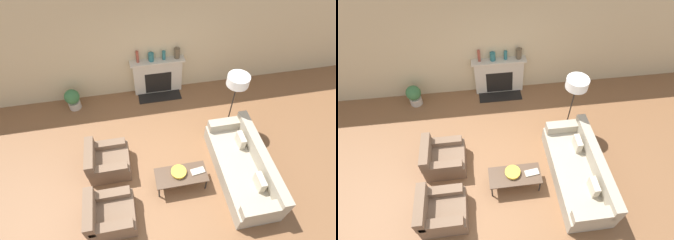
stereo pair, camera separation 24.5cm
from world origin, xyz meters
TOP-DOWN VIEW (x-y plane):
  - ground_plane at (0.00, 0.00)m, footprint 18.00×18.00m
  - wall_back at (0.00, 3.02)m, footprint 18.00×0.06m
  - fireplace at (0.16, 2.87)m, footprint 1.45×0.59m
  - couch at (1.53, -0.15)m, footprint 0.94×2.30m
  - armchair_near at (-1.35, -0.65)m, footprint 0.88×0.81m
  - armchair_far at (-1.35, 0.54)m, footprint 0.88×0.81m
  - coffee_table at (0.16, -0.14)m, footprint 1.08×0.49m
  - bowl at (0.11, -0.09)m, footprint 0.32×0.32m
  - book at (0.51, -0.13)m, footprint 0.30×0.18m
  - floor_lamp at (1.66, 1.22)m, footprint 0.48×0.48m
  - mantel_vase_left at (-0.34, 2.89)m, footprint 0.07×0.07m
  - mantel_vase_center_left at (0.01, 2.89)m, footprint 0.15×0.15m
  - mantel_vase_center_right at (0.34, 2.89)m, footprint 0.09×0.09m
  - mantel_vase_right at (0.69, 2.89)m, footprint 0.15×0.15m
  - potted_plant at (-2.17, 2.63)m, footprint 0.39×0.39m

SIDE VIEW (x-z plane):
  - ground_plane at x=0.00m, z-range 0.00..0.00m
  - armchair_near at x=-1.35m, z-range -0.09..0.64m
  - armchair_far at x=-1.35m, z-range -0.09..0.64m
  - couch at x=1.53m, z-range -0.10..0.68m
  - potted_plant at x=-2.17m, z-range 0.02..0.62m
  - coffee_table at x=0.16m, z-range 0.17..0.56m
  - book at x=0.51m, z-range 0.40..0.42m
  - bowl at x=0.11m, z-range 0.41..0.48m
  - fireplace at x=0.16m, z-range -0.01..1.06m
  - mantel_vase_center_left at x=0.01m, z-range 1.07..1.29m
  - mantel_vase_center_right at x=0.34m, z-range 1.07..1.31m
  - mantel_vase_right at x=0.69m, z-range 1.07..1.35m
  - mantel_vase_left at x=-0.34m, z-range 1.07..1.39m
  - wall_back at x=0.00m, z-range 0.00..2.90m
  - floor_lamp at x=1.66m, z-range 0.62..2.28m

